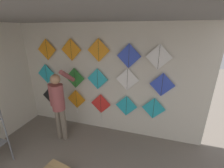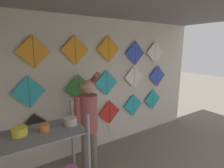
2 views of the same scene
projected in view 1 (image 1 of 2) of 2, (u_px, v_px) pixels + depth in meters
back_panel at (99, 80)px, 3.86m from camera, size 5.16×0.06×2.80m
ceiling_slab at (47, 14)px, 1.86m from camera, size 5.16×4.10×0.04m
shopkeeper at (59, 102)px, 3.54m from camera, size 0.46×0.62×1.82m
kite_0 at (51, 96)px, 4.38m from camera, size 0.55×0.01×0.55m
kite_1 at (76, 100)px, 4.16m from camera, size 0.55×0.04×0.69m
kite_2 at (101, 105)px, 3.99m from camera, size 0.55×0.04×0.76m
kite_3 at (126, 106)px, 3.77m from camera, size 0.55×0.01×0.55m
kite_4 at (154, 108)px, 3.58m from camera, size 0.55×0.01×0.55m
kite_5 at (46, 74)px, 4.17m from camera, size 0.55×0.01×0.55m
kite_6 at (75, 78)px, 3.94m from camera, size 0.55×0.01×0.55m
kite_7 at (97, 79)px, 3.76m from camera, size 0.55×0.01×0.55m
kite_8 at (127, 80)px, 3.53m from camera, size 0.55×0.01×0.55m
kite_9 at (162, 85)px, 3.33m from camera, size 0.55×0.01×0.55m
kite_10 at (47, 50)px, 3.91m from camera, size 0.55×0.01×0.55m
kite_11 at (71, 50)px, 3.70m from camera, size 0.55×0.01×0.55m
kite_12 at (98, 50)px, 3.50m from camera, size 0.55×0.01×0.55m
kite_13 at (129, 56)px, 3.34m from camera, size 0.55×0.01×0.55m
kite_14 at (159, 57)px, 3.16m from camera, size 0.55×0.01×0.55m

